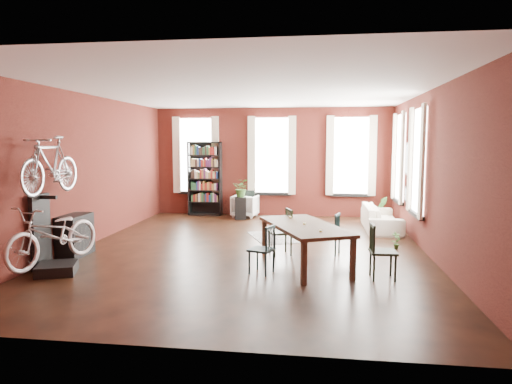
% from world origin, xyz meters
% --- Properties ---
extents(room, '(9.00, 9.04, 3.22)m').
position_xyz_m(room, '(0.25, 0.62, 2.14)').
color(room, black).
rests_on(room, ground).
extents(dining_table, '(1.80, 2.40, 0.74)m').
position_xyz_m(dining_table, '(1.13, -1.06, 0.37)').
color(dining_table, brown).
rests_on(dining_table, ground).
extents(dining_chair_a, '(0.48, 0.48, 0.81)m').
position_xyz_m(dining_chair_a, '(0.44, -1.59, 0.41)').
color(dining_chair_a, '#173134').
rests_on(dining_chair_a, ground).
extents(dining_chair_b, '(0.53, 0.53, 0.89)m').
position_xyz_m(dining_chair_b, '(0.65, -0.27, 0.44)').
color(dining_chair_b, '#1F2F1B').
rests_on(dining_chair_b, ground).
extents(dining_chair_c, '(0.43, 0.43, 0.89)m').
position_xyz_m(dining_chair_c, '(2.41, -1.64, 0.44)').
color(dining_chair_c, black).
rests_on(dining_chair_c, ground).
extents(dining_chair_d, '(0.46, 0.46, 0.81)m').
position_xyz_m(dining_chair_d, '(1.89, -0.20, 0.40)').
color(dining_chair_d, '#1A383A').
rests_on(dining_chair_d, ground).
extents(bookshelf, '(1.00, 0.32, 2.20)m').
position_xyz_m(bookshelf, '(-2.00, 4.30, 1.10)').
color(bookshelf, black).
rests_on(bookshelf, ground).
extents(white_armchair, '(0.77, 0.73, 0.71)m').
position_xyz_m(white_armchair, '(-0.75, 4.10, 0.36)').
color(white_armchair, white).
rests_on(white_armchair, ground).
extents(cream_sofa, '(0.61, 2.08, 0.81)m').
position_xyz_m(cream_sofa, '(2.95, 2.60, 0.41)').
color(cream_sofa, beige).
rests_on(cream_sofa, ground).
extents(striped_rug, '(1.40, 1.70, 0.01)m').
position_xyz_m(striped_rug, '(0.36, 1.31, 0.01)').
color(striped_rug, black).
rests_on(striped_rug, ground).
extents(bike_trainer, '(0.78, 0.78, 0.18)m').
position_xyz_m(bike_trainer, '(-2.94, -2.10, 0.09)').
color(bike_trainer, black).
rests_on(bike_trainer, ground).
extents(bike_wall_rack, '(0.16, 0.60, 1.30)m').
position_xyz_m(bike_wall_rack, '(-3.40, -1.80, 0.65)').
color(bike_wall_rack, black).
rests_on(bike_wall_rack, ground).
extents(console_table, '(0.40, 0.80, 0.80)m').
position_xyz_m(console_table, '(-3.28, -0.90, 0.40)').
color(console_table, black).
rests_on(console_table, ground).
extents(plant_stand, '(0.36, 0.36, 0.63)m').
position_xyz_m(plant_stand, '(-0.81, 3.67, 0.32)').
color(plant_stand, black).
rests_on(plant_stand, ground).
extents(plant_by_sofa, '(0.61, 0.81, 0.32)m').
position_xyz_m(plant_by_sofa, '(3.05, 3.58, 0.16)').
color(plant_by_sofa, '#2E5F26').
rests_on(plant_by_sofa, ground).
extents(plant_small, '(0.34, 0.41, 0.13)m').
position_xyz_m(plant_small, '(2.97, 0.50, 0.06)').
color(plant_small, '#315923').
rests_on(plant_small, ground).
extents(bicycle_floor, '(0.89, 1.13, 1.89)m').
position_xyz_m(bicycle_floor, '(-2.97, -2.08, 1.12)').
color(bicycle_floor, beige).
rests_on(bicycle_floor, bike_trainer).
extents(bicycle_hung, '(0.47, 1.00, 1.66)m').
position_xyz_m(bicycle_hung, '(-3.15, -1.80, 2.13)').
color(bicycle_hung, '#A5A8AD').
rests_on(bicycle_hung, bike_wall_rack).
extents(plant_on_stand, '(0.49, 0.54, 0.40)m').
position_xyz_m(plant_on_stand, '(-0.79, 3.71, 0.83)').
color(plant_on_stand, '#356227').
rests_on(plant_on_stand, plant_stand).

